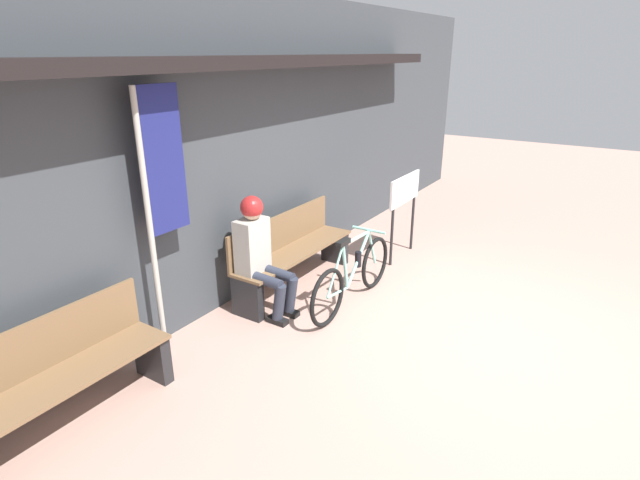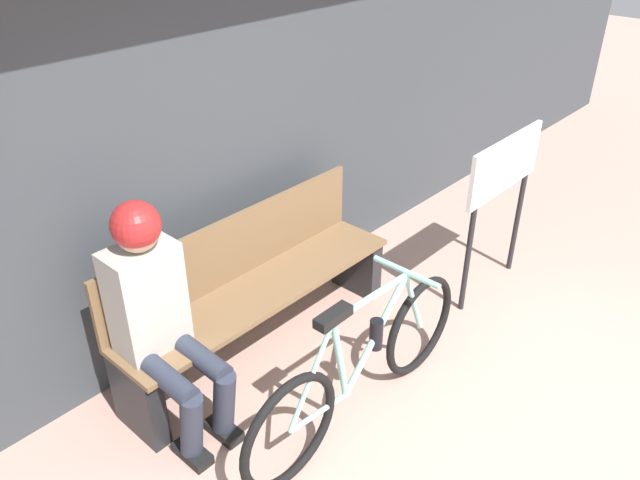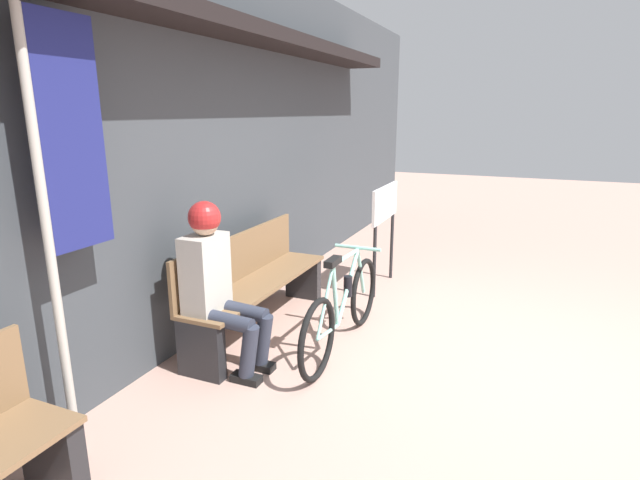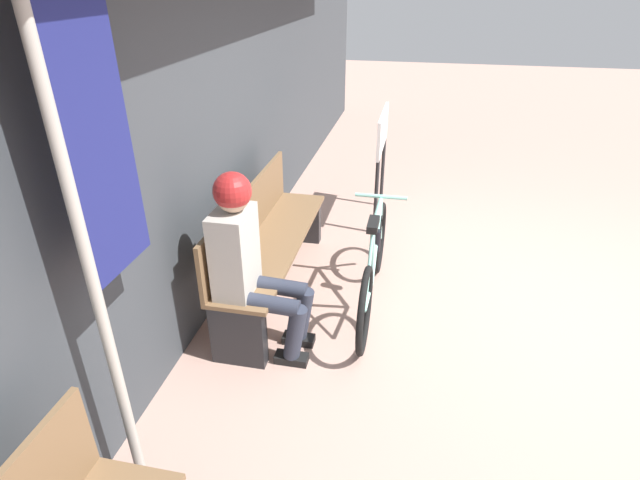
{
  "view_description": "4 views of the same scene",
  "coord_description": "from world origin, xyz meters",
  "px_view_note": "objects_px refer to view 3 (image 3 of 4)",
  "views": [
    {
      "loc": [
        -4.33,
        -0.94,
        2.59
      ],
      "look_at": [
        0.03,
        1.85,
        0.63
      ],
      "focal_mm": 28.0,
      "sensor_mm": 36.0,
      "label": 1
    },
    {
      "loc": [
        -1.97,
        -0.07,
        2.5
      ],
      "look_at": [
        0.18,
        1.88,
        0.8
      ],
      "focal_mm": 35.0,
      "sensor_mm": 36.0,
      "label": 2
    },
    {
      "loc": [
        -3.54,
        0.1,
        1.87
      ],
      "look_at": [
        0.08,
        1.64,
        0.85
      ],
      "focal_mm": 28.0,
      "sensor_mm": 36.0,
      "label": 3
    },
    {
      "loc": [
        -3.26,
        1.13,
        2.27
      ],
      "look_at": [
        -0.24,
        1.75,
        0.62
      ],
      "focal_mm": 28.0,
      "sensor_mm": 36.0,
      "label": 4
    }
  ],
  "objects_px": {
    "person_seated": "(216,276)",
    "signboard": "(385,212)",
    "bicycle": "(343,309)",
    "park_bench_near": "(255,285)",
    "banner_pole": "(64,177)"
  },
  "relations": [
    {
      "from": "banner_pole",
      "to": "person_seated",
      "type": "bearing_deg",
      "value": -14.16
    },
    {
      "from": "person_seated",
      "to": "signboard",
      "type": "height_order",
      "value": "person_seated"
    },
    {
      "from": "bicycle",
      "to": "person_seated",
      "type": "height_order",
      "value": "person_seated"
    },
    {
      "from": "park_bench_near",
      "to": "banner_pole",
      "type": "height_order",
      "value": "banner_pole"
    },
    {
      "from": "person_seated",
      "to": "signboard",
      "type": "distance_m",
      "value": 2.29
    },
    {
      "from": "person_seated",
      "to": "signboard",
      "type": "bearing_deg",
      "value": -15.63
    },
    {
      "from": "person_seated",
      "to": "banner_pole",
      "type": "height_order",
      "value": "banner_pole"
    },
    {
      "from": "bicycle",
      "to": "person_seated",
      "type": "distance_m",
      "value": 1.06
    },
    {
      "from": "banner_pole",
      "to": "park_bench_near",
      "type": "bearing_deg",
      "value": -4.69
    },
    {
      "from": "banner_pole",
      "to": "signboard",
      "type": "height_order",
      "value": "banner_pole"
    },
    {
      "from": "person_seated",
      "to": "bicycle",
      "type": "bearing_deg",
      "value": -47.21
    },
    {
      "from": "person_seated",
      "to": "signboard",
      "type": "relative_size",
      "value": 1.13
    },
    {
      "from": "park_bench_near",
      "to": "bicycle",
      "type": "relative_size",
      "value": 1.11
    },
    {
      "from": "bicycle",
      "to": "banner_pole",
      "type": "height_order",
      "value": "banner_pole"
    },
    {
      "from": "bicycle",
      "to": "signboard",
      "type": "relative_size",
      "value": 1.48
    }
  ]
}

